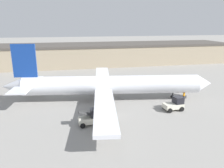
{
  "coord_description": "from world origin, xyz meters",
  "views": [
    {
      "loc": [
        -8.08,
        -38.02,
        13.97
      ],
      "look_at": [
        0.0,
        0.0,
        3.1
      ],
      "focal_mm": 35.0,
      "sensor_mm": 36.0,
      "label": 1
    }
  ],
  "objects_px": {
    "ground_crew_worker": "(184,95)",
    "baggage_tug": "(175,104)",
    "belt_loader_truck": "(91,118)",
    "airplane": "(107,85)"
  },
  "relations": [
    {
      "from": "ground_crew_worker",
      "to": "belt_loader_truck",
      "type": "xyz_separation_m",
      "value": [
        -18.23,
        -6.73,
        0.19
      ]
    },
    {
      "from": "airplane",
      "to": "ground_crew_worker",
      "type": "xyz_separation_m",
      "value": [
        14.15,
        -3.02,
        -1.97
      ]
    },
    {
      "from": "belt_loader_truck",
      "to": "baggage_tug",
      "type": "bearing_deg",
      "value": 6.25
    },
    {
      "from": "ground_crew_worker",
      "to": "belt_loader_truck",
      "type": "distance_m",
      "value": 19.44
    },
    {
      "from": "belt_loader_truck",
      "to": "ground_crew_worker",
      "type": "bearing_deg",
      "value": 16.19
    },
    {
      "from": "ground_crew_worker",
      "to": "belt_loader_truck",
      "type": "height_order",
      "value": "belt_loader_truck"
    },
    {
      "from": "ground_crew_worker",
      "to": "baggage_tug",
      "type": "height_order",
      "value": "baggage_tug"
    },
    {
      "from": "airplane",
      "to": "baggage_tug",
      "type": "relative_size",
      "value": 11.85
    },
    {
      "from": "airplane",
      "to": "belt_loader_truck",
      "type": "bearing_deg",
      "value": -104.09
    },
    {
      "from": "ground_crew_worker",
      "to": "baggage_tug",
      "type": "distance_m",
      "value": 5.81
    }
  ]
}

